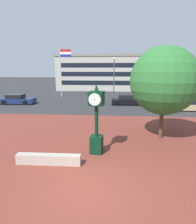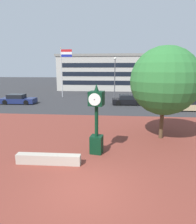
{
  "view_description": "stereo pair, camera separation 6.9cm",
  "coord_description": "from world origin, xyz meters",
  "views": [
    {
      "loc": [
        1.06,
        -6.84,
        4.64
      ],
      "look_at": [
        0.21,
        3.51,
        2.33
      ],
      "focal_mm": 31.36,
      "sensor_mm": 36.0,
      "label": 1
    },
    {
      "loc": [
        1.13,
        -6.83,
        4.64
      ],
      "look_at": [
        0.21,
        3.51,
        2.33
      ],
      "focal_mm": 31.36,
      "sensor_mm": 36.0,
      "label": 2
    }
  ],
  "objects": [
    {
      "name": "plaza_brick_paving",
      "position": [
        0.0,
        4.18,
        0.0
      ],
      "size": [
        44.0,
        16.37,
        0.01
      ],
      "primitive_type": "cube",
      "color": "brown",
      "rests_on": "ground"
    },
    {
      "name": "ground_plane",
      "position": [
        0.0,
        0.0,
        0.0
      ],
      "size": [
        200.0,
        200.0,
        0.0
      ],
      "primitive_type": "plane",
      "color": "#2D2D30"
    },
    {
      "name": "civic_building",
      "position": [
        1.8,
        40.35,
        3.81
      ],
      "size": [
        26.67,
        13.1,
        7.61
      ],
      "color": "#B2ADA3",
      "rests_on": "ground"
    },
    {
      "name": "car_street_mid",
      "position": [
        -11.97,
        18.24,
        0.57
      ],
      "size": [
        4.64,
        2.1,
        1.28
      ],
      "rotation": [
        0.0,
        0.0,
        4.75
      ],
      "color": "navy",
      "rests_on": "ground"
    },
    {
      "name": "street_lamp_post",
      "position": [
        1.0,
        23.4,
        3.88
      ],
      "size": [
        0.36,
        0.36,
        6.3
      ],
      "color": "#4C4C51",
      "rests_on": "ground"
    },
    {
      "name": "plaza_tree",
      "position": [
        4.51,
        6.31,
        3.77
      ],
      "size": [
        4.74,
        4.41,
        6.07
      ],
      "color": "#4C3823",
      "rests_on": "ground"
    },
    {
      "name": "flagpole_primary",
      "position": [
        -7.37,
        24.91,
        4.89
      ],
      "size": [
        1.87,
        0.14,
        7.9
      ],
      "color": "silver",
      "rests_on": "ground"
    },
    {
      "name": "car_street_near",
      "position": [
        2.76,
        18.81,
        0.57
      ],
      "size": [
        4.14,
        1.96,
        1.28
      ],
      "rotation": [
        0.0,
        0.0,
        4.75
      ],
      "color": "black",
      "rests_on": "ground"
    },
    {
      "name": "planter_wall",
      "position": [
        -2.11,
        1.87,
        0.25
      ],
      "size": [
        3.21,
        0.46,
        0.5
      ],
      "primitive_type": "cube",
      "rotation": [
        0.0,
        0.0,
        0.02
      ],
      "color": "#ADA393",
      "rests_on": "ground"
    },
    {
      "name": "street_clock",
      "position": [
        0.14,
        3.39,
        1.89
      ],
      "size": [
        0.86,
        0.9,
        3.87
      ],
      "rotation": [
        0.0,
        0.0,
        -0.16
      ],
      "color": "black",
      "rests_on": "ground"
    },
    {
      "name": "car_street_far",
      "position": [
        9.49,
        15.81,
        0.57
      ],
      "size": [
        4.22,
        2.02,
        1.28
      ],
      "rotation": [
        0.0,
        0.0,
        4.69
      ],
      "color": "tan",
      "rests_on": "ground"
    }
  ]
}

